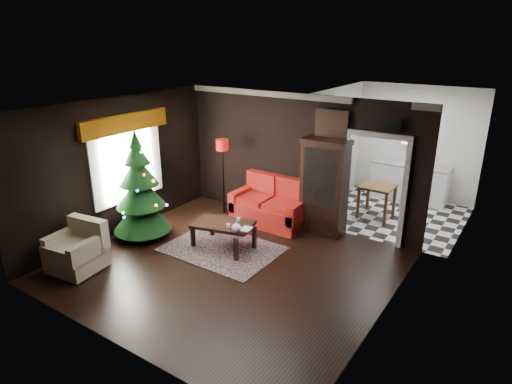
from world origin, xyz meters
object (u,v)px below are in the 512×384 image
Objects in this scene: floor_lamp at (223,179)px; wall_clock at (393,124)px; curio_cabinet at (324,189)px; teapot at (236,227)px; loveseat at (270,202)px; kitchen_table at (376,201)px; christmas_tree at (140,188)px; coffee_table at (223,235)px; armchair at (75,247)px.

floor_lamp is 3.91m from wall_clock.
curio_cabinet is 10.04× the size of teapot.
floor_lamp is 5.70× the size of wall_clock.
floor_lamp is 9.64× the size of teapot.
loveseat is 3.04m from wall_clock.
kitchen_table is at bearing 65.56° from curio_cabinet.
floor_lamp is 2.03m from christmas_tree.
kitchen_table is at bearing 66.25° from teapot.
loveseat is 1.73m from teapot.
curio_cabinet is 2.11m from teapot.
wall_clock is at bearing 37.54° from coffee_table.
floor_lamp reaches higher than loveseat.
armchair is at bearing -115.35° from loveseat.
christmas_tree reaches higher than armchair.
kitchen_table reaches higher than teapot.
kitchen_table is (3.52, 5.27, -0.09)m from armchair.
curio_cabinet is at bearing 53.49° from coffee_table.
wall_clock reaches higher than christmas_tree.
kitchen_table is at bearing 30.24° from floor_lamp.
curio_cabinet is 1.67m from kitchen_table.
loveseat is at bearing 4.70° from floor_lamp.
teapot is 3.66m from kitchen_table.
armchair is 2.69× the size of wall_clock.
curio_cabinet is 2.37m from floor_lamp.
floor_lamp is 1.61× the size of coffee_table.
floor_lamp is (-1.20, -0.10, 0.33)m from loveseat.
christmas_tree is at bearing -171.03° from teapot.
christmas_tree is 2.96× the size of kitchen_table.
armchair is 6.03m from wall_clock.
kitchen_table is (1.92, 3.15, 0.11)m from coffee_table.
teapot is at bearing -134.00° from wall_clock.
floor_lamp is at bearing 74.00° from armchair.
loveseat is 2.27× the size of kitchen_table.
christmas_tree is 5.18m from kitchen_table.
loveseat is 2.45m from kitchen_table.
floor_lamp is at bearing -172.28° from curio_cabinet.
kitchen_table is (3.58, 3.68, -0.68)m from christmas_tree.
armchair is at bearing -126.89° from coffee_table.
curio_cabinet is 1.04× the size of floor_lamp.
coffee_table is 3.69m from kitchen_table.
loveseat reaches higher than coffee_table.
armchair is 6.34m from kitchen_table.
loveseat is 5.31× the size of wall_clock.
floor_lamp is 2.22m from teapot.
curio_cabinet is 1.88m from wall_clock.
floor_lamp is at bearing 127.48° from coffee_table.
coffee_table is 3.54× the size of wall_clock.
loveseat is 0.93× the size of floor_lamp.
floor_lamp is at bearing 133.83° from teapot.
christmas_tree reaches higher than kitchen_table.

